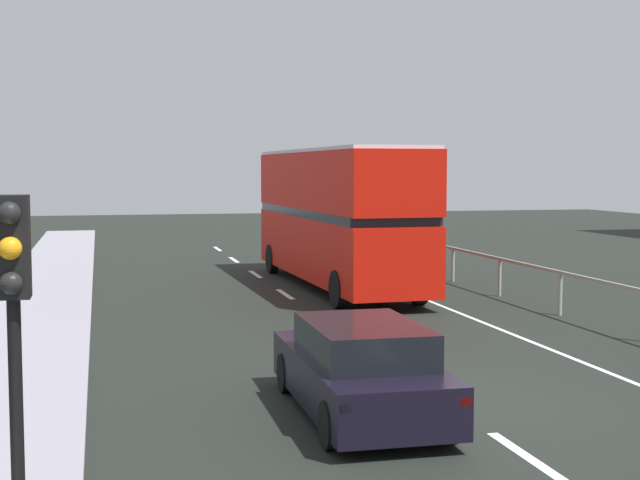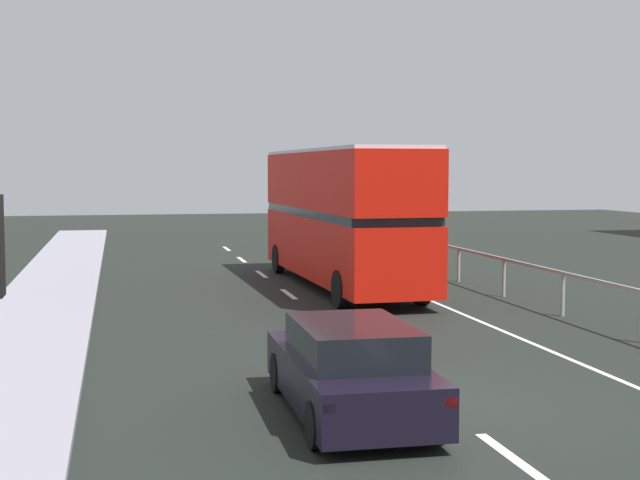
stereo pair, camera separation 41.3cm
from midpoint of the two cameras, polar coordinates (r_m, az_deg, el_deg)
ground_plane at (r=14.43m, az=8.33°, el=-10.38°), size 74.90×120.00×0.10m
lane_paint_markings at (r=22.99m, az=6.16°, el=-4.63°), size 3.74×46.00×0.01m
bridge_side_railing at (r=24.72m, az=13.66°, el=-1.99°), size 0.10×42.00×1.11m
double_decker_bus_red at (r=27.70m, az=1.77°, el=1.68°), size 2.74×11.31×4.24m
hatchback_car_near at (r=13.50m, az=2.78°, el=-8.19°), size 1.88×4.52×1.41m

